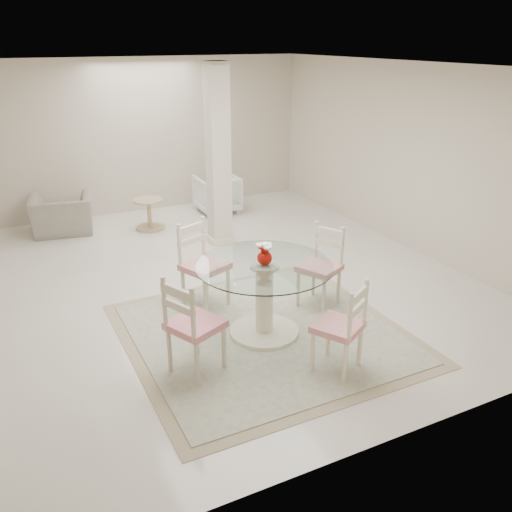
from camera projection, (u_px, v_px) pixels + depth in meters
name	position (u px, v px, depth m)	size (l,w,h in m)	color
ground	(224.00, 278.00, 7.29)	(7.00, 7.00, 0.00)	silver
room_shell	(220.00, 139.00, 6.59)	(6.02, 7.02, 2.71)	beige
column	(218.00, 157.00, 8.06)	(0.30, 0.30, 2.70)	beige
area_rug	(264.00, 333.00, 5.91)	(2.89, 2.89, 0.02)	tan
dining_table	(264.00, 300.00, 5.76)	(1.43, 1.43, 0.83)	#F1EEC6
red_vase	(265.00, 254.00, 5.56)	(0.18, 0.17, 0.24)	#A60D05
dining_chair_east	(323.00, 260.00, 6.39)	(0.58, 0.58, 1.08)	beige
dining_chair_north	(200.00, 258.00, 6.34)	(0.60, 0.60, 1.15)	#F3E5C7
dining_chair_west	(190.00, 320.00, 5.00)	(0.59, 0.59, 1.12)	beige
dining_chair_south	(345.00, 321.00, 5.07)	(0.57, 0.57, 1.04)	#F7EACB
recliner_taupe	(62.00, 214.00, 8.84)	(0.97, 0.84, 0.63)	gray
armchair_white	(217.00, 194.00, 9.92)	(0.72, 0.74, 0.68)	white
side_table	(149.00, 215.00, 9.05)	(0.49, 0.49, 0.51)	tan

